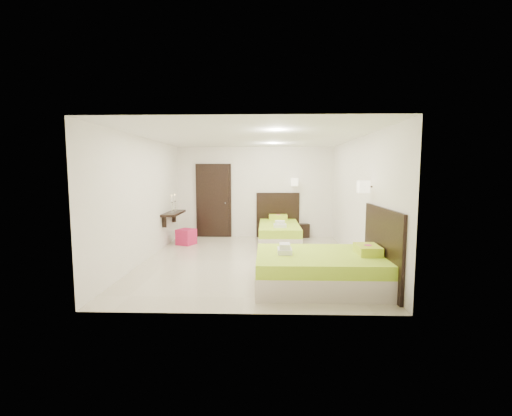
{
  "coord_description": "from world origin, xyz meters",
  "views": [
    {
      "loc": [
        0.32,
        -7.12,
        1.88
      ],
      "look_at": [
        0.1,
        0.3,
        1.1
      ],
      "focal_mm": 24.0,
      "sensor_mm": 36.0,
      "label": 1
    }
  ],
  "objects_px": {
    "nightstand": "(300,230)",
    "ottoman": "(186,237)",
    "bed_double": "(324,268)",
    "bed_single": "(279,232)"
  },
  "relations": [
    {
      "from": "nightstand",
      "to": "ottoman",
      "type": "height_order",
      "value": "ottoman"
    },
    {
      "from": "nightstand",
      "to": "ottoman",
      "type": "relative_size",
      "value": 1.12
    },
    {
      "from": "nightstand",
      "to": "bed_double",
      "type": "bearing_deg",
      "value": -105.56
    },
    {
      "from": "bed_double",
      "to": "ottoman",
      "type": "relative_size",
      "value": 5.2
    },
    {
      "from": "bed_single",
      "to": "nightstand",
      "type": "relative_size",
      "value": 4.59
    },
    {
      "from": "bed_double",
      "to": "nightstand",
      "type": "distance_m",
      "value": 4.29
    },
    {
      "from": "bed_double",
      "to": "ottoman",
      "type": "height_order",
      "value": "bed_double"
    },
    {
      "from": "bed_double",
      "to": "nightstand",
      "type": "bearing_deg",
      "value": 89.62
    },
    {
      "from": "bed_double",
      "to": "ottoman",
      "type": "bearing_deg",
      "value": 133.75
    },
    {
      "from": "bed_single",
      "to": "bed_double",
      "type": "distance_m",
      "value": 3.43
    }
  ]
}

